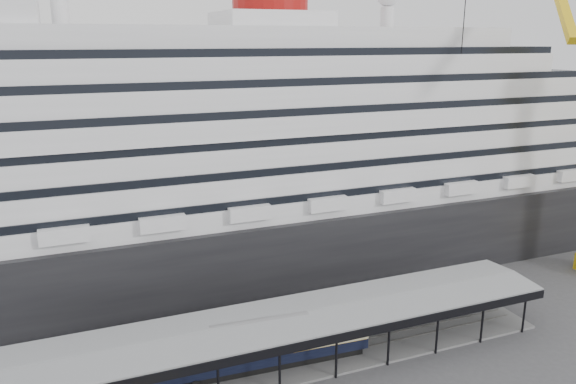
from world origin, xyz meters
name	(u,v)px	position (x,y,z in m)	size (l,w,h in m)	color
cruise_ship	(216,139)	(0.05, 32.00, 18.35)	(130.00, 30.00, 43.90)	black
platform_canopy	(292,341)	(0.00, 5.00, 2.36)	(56.00, 9.18, 5.30)	slate
pullman_carriage	(260,345)	(-3.31, 5.00, 2.63)	(22.16, 3.98, 21.64)	black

